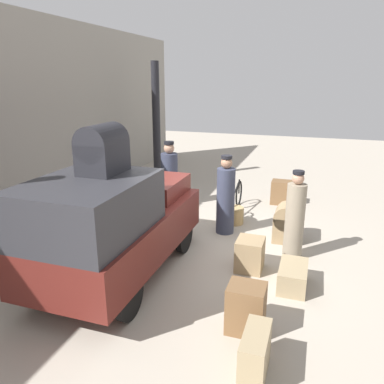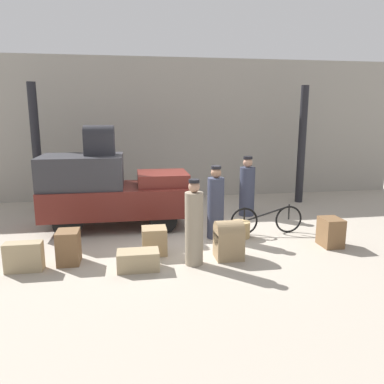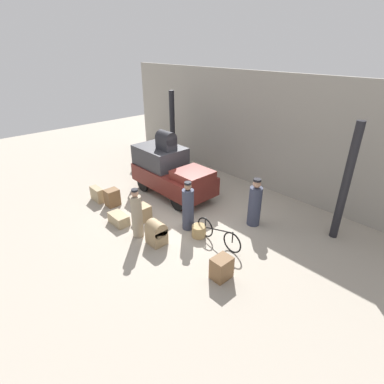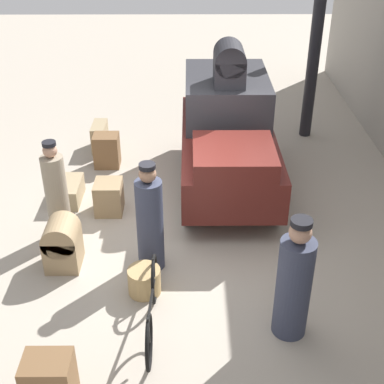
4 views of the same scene
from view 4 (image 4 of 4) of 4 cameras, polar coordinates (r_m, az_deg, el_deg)
ground_plane at (r=8.24m, az=-1.41°, el=-4.96°), size 30.00×30.00×0.00m
canopy_pillar_left at (r=11.15m, az=12.92°, el=14.42°), size 0.24×0.24×3.59m
truck at (r=9.29m, az=3.82°, el=6.16°), size 3.47×1.57×1.79m
bicycle at (r=6.59m, az=-4.32°, el=-12.21°), size 1.73×0.04×0.69m
wicker_basket at (r=7.20m, az=-5.10°, el=-9.41°), size 0.44×0.44×0.37m
porter_standing_middle at (r=8.14m, az=-14.24°, el=-0.29°), size 0.33×0.33×1.60m
porter_carrying_trunk at (r=6.39m, az=10.81°, el=-9.57°), size 0.42×0.42×1.63m
porter_lifting_near_truck at (r=7.30m, az=-4.52°, el=-3.17°), size 0.37×0.37×1.64m
suitcase_black_upright at (r=8.83m, az=-8.86°, el=-0.53°), size 0.48×0.44×0.54m
suitcase_small_leather at (r=6.06m, az=-14.96°, el=-18.90°), size 0.40×0.51×0.61m
trunk_large_brown at (r=10.24m, az=-9.08°, el=4.40°), size 0.40×0.47×0.63m
trunk_barrel_dark at (r=7.72m, az=-13.67°, el=-5.28°), size 0.52×0.47×0.75m
suitcase_tan_flat at (r=9.30m, az=-13.01°, el=0.04°), size 0.75×0.42×0.35m
trunk_umber_medium at (r=10.95m, az=-9.80°, el=5.85°), size 0.64×0.27×0.53m
trunk_on_truck_roof at (r=9.02m, az=4.02°, el=13.47°), size 0.70×0.51×0.70m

